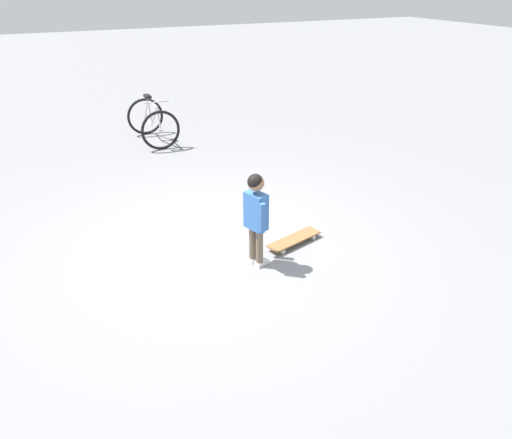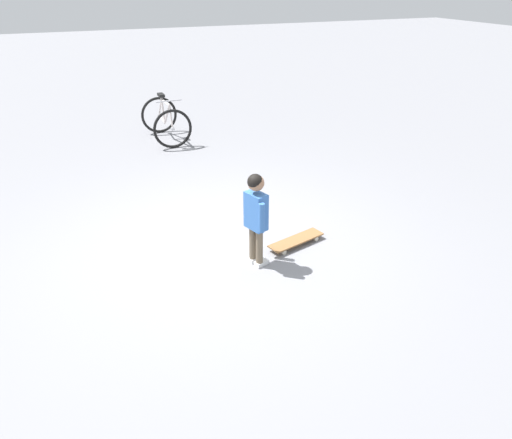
% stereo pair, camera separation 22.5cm
% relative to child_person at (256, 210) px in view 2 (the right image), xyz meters
% --- Properties ---
extents(ground_plane, '(50.00, 50.00, 0.00)m').
position_rel_child_person_xyz_m(ground_plane, '(0.26, -0.54, -0.66)').
color(ground_plane, gray).
extents(child_person, '(0.23, 0.40, 1.06)m').
position_rel_child_person_xyz_m(child_person, '(0.00, 0.00, 0.00)').
color(child_person, brown).
rests_on(child_person, ground).
extents(skateboard, '(0.74, 0.37, 0.07)m').
position_rel_child_person_xyz_m(skateboard, '(-0.59, -0.20, -0.60)').
color(skateboard, olive).
rests_on(skateboard, ground).
extents(bicycle_near, '(0.75, 1.09, 0.85)m').
position_rel_child_person_xyz_m(bicycle_near, '(-0.04, -4.63, -0.28)').
color(bicycle_near, black).
rests_on(bicycle_near, ground).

